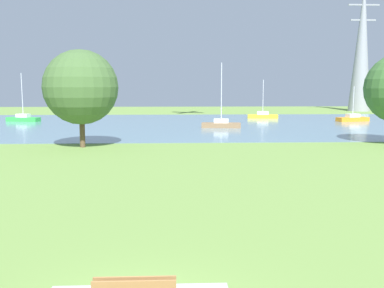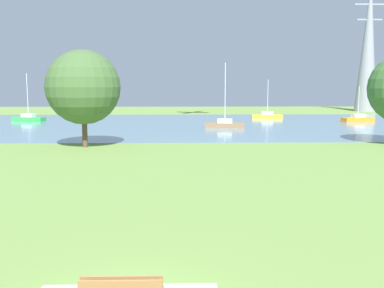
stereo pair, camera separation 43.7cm
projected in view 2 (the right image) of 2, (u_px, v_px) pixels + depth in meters
name	position (u px, v px, depth m)	size (l,w,h in m)	color
ground_plane	(163.00, 158.00, 31.23)	(160.00, 160.00, 0.00)	olive
water_surface	(171.00, 124.00, 58.98)	(140.00, 40.00, 0.02)	slate
sailboat_brown	(225.00, 124.00, 53.63)	(4.95, 2.08, 7.95)	brown
sailboat_orange	(358.00, 119.00, 63.07)	(5.02, 2.70, 5.12)	orange
sailboat_yellow	(267.00, 116.00, 69.49)	(4.97, 2.23, 6.14)	yellow
sailboat_green	(29.00, 118.00, 63.79)	(5.02, 2.64, 6.98)	green
tree_west_far	(83.00, 87.00, 36.01)	(6.19, 6.19, 8.11)	brown
electricity_pylon	(368.00, 45.00, 88.36)	(6.40, 4.40, 26.89)	gray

